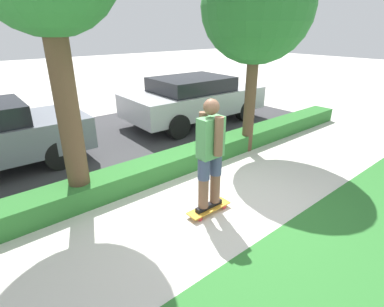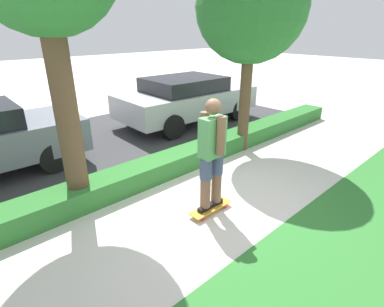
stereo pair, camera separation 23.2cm
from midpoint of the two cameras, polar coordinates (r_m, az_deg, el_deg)
The scene contains 7 objects.
ground_plane at distance 5.20m, azimuth 4.04°, elevation -10.01°, with size 60.00×60.00×0.00m, color beige.
street_asphalt at distance 8.33m, azimuth -17.42°, elevation 2.05°, with size 12.85×5.00×0.01m.
hedge_row at distance 6.16m, azimuth -6.78°, elevation -2.48°, with size 12.85×0.60×0.39m.
skateboard at distance 5.01m, azimuth 2.17°, elevation -10.31°, with size 0.78×0.24×0.09m.
skater_person at distance 4.55m, azimuth 2.35°, elevation 0.08°, with size 0.52×0.46×1.80m.
tree_mid at distance 7.08m, azimuth 10.21°, elevation 25.72°, with size 2.37×2.37×4.42m.
parked_car_middle at distance 9.54m, azimuth -1.71°, elevation 10.47°, with size 4.46×2.13×1.43m.
Camera 2 is at (-3.31, -2.87, 2.81)m, focal length 28.00 mm.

